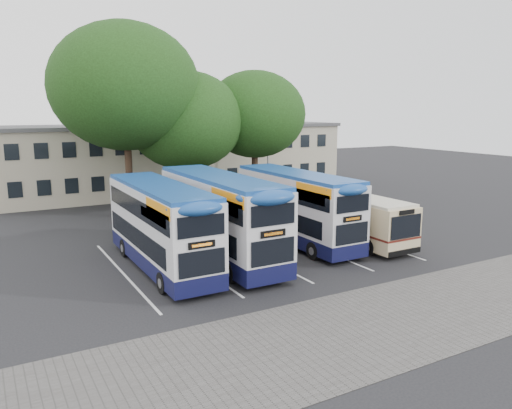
{
  "coord_description": "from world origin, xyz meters",
  "views": [
    {
      "loc": [
        -16.24,
        -17.55,
        7.61
      ],
      "look_at": [
        -3.6,
        5.0,
        2.63
      ],
      "focal_mm": 35.0,
      "sensor_mm": 36.0,
      "label": 1
    }
  ],
  "objects": [
    {
      "name": "tree_mid",
      "position": [
        -2.62,
        17.35,
        6.75
      ],
      "size": [
        8.52,
        8.52,
        10.38
      ],
      "color": "black",
      "rests_on": "ground"
    },
    {
      "name": "bus_single",
      "position": [
        2.37,
        4.82,
        1.56
      ],
      "size": [
        2.35,
        9.25,
        2.76
      ],
      "color": "#D1BA8B",
      "rests_on": "ground"
    },
    {
      "name": "tree_left",
      "position": [
        -6.98,
        17.3,
        9.09
      ],
      "size": [
        10.24,
        10.24,
        13.45
      ],
      "color": "black",
      "rests_on": "ground"
    },
    {
      "name": "paving_strip",
      "position": [
        -2.0,
        -5.0,
        0.01
      ],
      "size": [
        40.0,
        6.0,
        0.01
      ],
      "primitive_type": "cube",
      "color": "#595654",
      "rests_on": "ground"
    },
    {
      "name": "lamp_post",
      "position": [
        6.0,
        19.97,
        5.08
      ],
      "size": [
        0.25,
        1.05,
        9.06
      ],
      "color": "gray",
      "rests_on": "ground"
    },
    {
      "name": "ground",
      "position": [
        0.0,
        0.0,
        0.0
      ],
      "size": [
        120.0,
        120.0,
        0.0
      ],
      "primitive_type": "plane",
      "color": "black",
      "rests_on": "ground"
    },
    {
      "name": "depot_building",
      "position": [
        0.0,
        26.99,
        3.15
      ],
      "size": [
        32.4,
        8.4,
        6.2
      ],
      "color": "#AFA68D",
      "rests_on": "ground"
    },
    {
      "name": "tree_right",
      "position": [
        3.17,
        17.28,
        7.16
      ],
      "size": [
        8.02,
        8.02,
        10.58
      ],
      "color": "black",
      "rests_on": "ground"
    },
    {
      "name": "bus_dd_right",
      "position": [
        -0.61,
        5.68,
        2.25
      ],
      "size": [
        2.38,
        9.81,
        4.08
      ],
      "color": "#0F1037",
      "rests_on": "ground"
    },
    {
      "name": "bus_dd_left",
      "position": [
        -8.89,
        4.87,
        2.27
      ],
      "size": [
        2.4,
        9.9,
        4.12
      ],
      "color": "#0F1037",
      "rests_on": "ground"
    },
    {
      "name": "bus_dd_mid",
      "position": [
        -5.8,
        4.86,
        2.39
      ],
      "size": [
        2.53,
        10.42,
        4.34
      ],
      "color": "#0F1037",
      "rests_on": "ground"
    },
    {
      "name": "bay_lines",
      "position": [
        -3.75,
        5.0,
        0.01
      ],
      "size": [
        14.12,
        11.0,
        0.01
      ],
      "color": "silver",
      "rests_on": "ground"
    }
  ]
}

